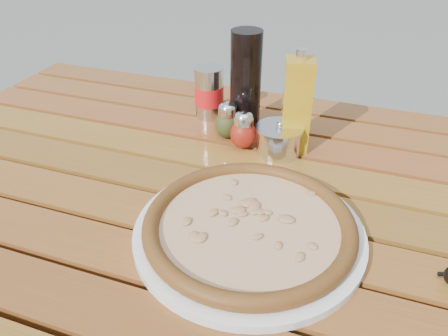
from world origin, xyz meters
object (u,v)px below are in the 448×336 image
(dark_bottle, at_px, (246,82))
(soda_can, at_px, (209,93))
(plate, at_px, (249,232))
(oregano_shaker, at_px, (227,121))
(pizza, at_px, (249,225))
(table, at_px, (221,219))
(olive_oil_cruet, at_px, (296,105))
(parmesan_tin, at_px, (279,140))
(pepper_shaker, at_px, (243,131))

(dark_bottle, bearing_deg, soda_can, 162.05)
(plate, height_order, oregano_shaker, oregano_shaker)
(pizza, xyz_separation_m, oregano_shaker, (-0.14, 0.29, 0.02))
(table, relative_size, dark_bottle, 6.36)
(plate, height_order, olive_oil_cruet, olive_oil_cruet)
(dark_bottle, relative_size, olive_oil_cruet, 1.05)
(plate, bearing_deg, dark_bottle, 108.44)
(oregano_shaker, relative_size, soda_can, 0.68)
(plate, xyz_separation_m, parmesan_tin, (-0.02, 0.26, 0.02))
(table, height_order, parmesan_tin, parmesan_tin)
(pizza, bearing_deg, pepper_shaker, 109.42)
(plate, bearing_deg, oregano_shaker, 115.23)
(pepper_shaker, relative_size, dark_bottle, 0.37)
(olive_oil_cruet, bearing_deg, soda_can, 159.99)
(plate, height_order, pizza, pizza)
(pepper_shaker, bearing_deg, pizza, -70.58)
(pepper_shaker, height_order, dark_bottle, dark_bottle)
(plate, xyz_separation_m, dark_bottle, (-0.11, 0.34, 0.10))
(parmesan_tin, bearing_deg, pepper_shaker, -178.67)
(oregano_shaker, bearing_deg, table, -74.66)
(pizza, xyz_separation_m, dark_bottle, (-0.11, 0.34, 0.09))
(olive_oil_cruet, bearing_deg, pizza, -91.37)
(table, xyz_separation_m, pepper_shaker, (-0.01, 0.15, 0.11))
(pizza, height_order, pepper_shaker, pepper_shaker)
(pepper_shaker, relative_size, parmesan_tin, 0.66)
(table, distance_m, parmesan_tin, 0.20)
(oregano_shaker, bearing_deg, parmesan_tin, -13.17)
(pizza, xyz_separation_m, pepper_shaker, (-0.09, 0.26, 0.02))
(plate, height_order, parmesan_tin, parmesan_tin)
(pepper_shaker, relative_size, soda_can, 0.68)
(oregano_shaker, distance_m, olive_oil_cruet, 0.16)
(table, bearing_deg, olive_oil_cruet, 63.27)
(pizza, distance_m, oregano_shaker, 0.32)
(plate, relative_size, pepper_shaker, 4.39)
(parmesan_tin, bearing_deg, table, -114.15)
(dark_bottle, height_order, soda_can, dark_bottle)
(table, relative_size, oregano_shaker, 17.07)
(parmesan_tin, bearing_deg, plate, -86.35)
(pizza, height_order, dark_bottle, dark_bottle)
(pizza, bearing_deg, plate, 90.00)
(oregano_shaker, xyz_separation_m, soda_can, (-0.07, 0.08, 0.02))
(table, relative_size, soda_can, 11.67)
(pizza, height_order, soda_can, soda_can)
(plate, xyz_separation_m, olive_oil_cruet, (0.01, 0.29, 0.09))
(oregano_shaker, height_order, dark_bottle, dark_bottle)
(pizza, relative_size, pepper_shaker, 5.50)
(pizza, bearing_deg, table, 128.98)
(pizza, height_order, olive_oil_cruet, olive_oil_cruet)
(table, xyz_separation_m, soda_can, (-0.12, 0.26, 0.13))
(table, height_order, soda_can, soda_can)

